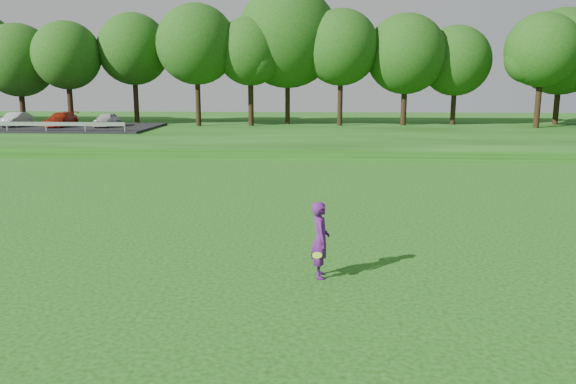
{
  "coord_description": "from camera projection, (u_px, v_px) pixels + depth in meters",
  "views": [
    {
      "loc": [
        2.06,
        -14.14,
        4.72
      ],
      "look_at": [
        1.13,
        2.9,
        1.3
      ],
      "focal_mm": 35.0,
      "sensor_mm": 36.0,
      "label": 1
    }
  ],
  "objects": [
    {
      "name": "woman",
      "position": [
        320.0,
        240.0,
        13.5
      ],
      "size": [
        0.51,
        0.83,
        1.87
      ],
      "color": "#521666",
      "rests_on": "ground"
    },
    {
      "name": "ground",
      "position": [
        240.0,
        261.0,
        14.88
      ],
      "size": [
        140.0,
        140.0,
        0.0
      ],
      "primitive_type": "plane",
      "color": "#163D0B",
      "rests_on": "ground"
    },
    {
      "name": "treeline",
      "position": [
        297.0,
        41.0,
        50.49
      ],
      "size": [
        104.0,
        7.0,
        15.0
      ],
      "primitive_type": null,
      "color": "#134610",
      "rests_on": "berm"
    },
    {
      "name": "walking_path",
      "position": [
        285.0,
        158.0,
        34.46
      ],
      "size": [
        130.0,
        1.6,
        0.04
      ],
      "primitive_type": "cube",
      "color": "gray",
      "rests_on": "ground"
    },
    {
      "name": "berm",
      "position": [
        295.0,
        132.0,
        48.11
      ],
      "size": [
        130.0,
        30.0,
        0.6
      ],
      "primitive_type": "cube",
      "color": "#163D0B",
      "rests_on": "ground"
    },
    {
      "name": "parking_lot",
      "position": [
        17.0,
        124.0,
        48.07
      ],
      "size": [
        24.0,
        9.0,
        1.38
      ],
      "color": "black",
      "rests_on": "berm"
    }
  ]
}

